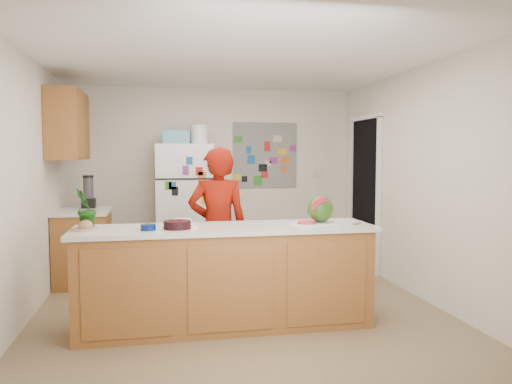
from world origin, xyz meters
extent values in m
cube|color=brown|center=(0.00, 0.00, -0.01)|extent=(4.00, 4.50, 0.02)
cube|color=beige|center=(0.00, 2.26, 1.25)|extent=(4.00, 0.02, 2.50)
cube|color=beige|center=(-2.01, 0.00, 1.25)|extent=(0.02, 4.50, 2.50)
cube|color=beige|center=(2.01, 0.00, 1.25)|extent=(0.02, 4.50, 2.50)
cube|color=white|center=(0.00, 0.00, 2.51)|extent=(4.00, 4.50, 0.02)
cube|color=black|center=(1.99, 1.45, 1.02)|extent=(0.03, 0.85, 2.04)
cube|color=brown|center=(-0.20, -0.50, 0.44)|extent=(2.60, 0.62, 0.88)
cube|color=silver|center=(-0.20, -0.50, 0.90)|extent=(2.68, 0.70, 0.04)
cube|color=brown|center=(-1.69, 1.35, 0.43)|extent=(0.60, 0.80, 0.86)
cube|color=silver|center=(-1.69, 1.35, 0.88)|extent=(0.64, 0.84, 0.04)
cube|color=brown|center=(-1.82, 1.30, 1.90)|extent=(0.35, 1.00, 0.80)
cube|color=silver|center=(-0.45, 1.88, 0.85)|extent=(0.75, 0.70, 1.70)
cube|color=#5999B2|center=(-0.55, 1.88, 1.79)|extent=(0.35, 0.28, 0.18)
cube|color=slate|center=(0.75, 2.24, 1.55)|extent=(0.95, 0.01, 0.95)
imported|color=#720E04|center=(-0.20, 0.05, 0.82)|extent=(0.62, 0.43, 1.64)
cylinder|color=black|center=(-1.64, 1.55, 1.09)|extent=(0.12, 0.12, 0.38)
cube|color=white|center=(0.63, -0.50, 0.93)|extent=(0.44, 0.38, 0.01)
sphere|color=#294F0E|center=(0.69, -0.48, 1.05)|extent=(0.24, 0.24, 0.24)
cylinder|color=red|center=(0.54, -0.55, 0.94)|extent=(0.16, 0.16, 0.02)
cylinder|color=black|center=(-0.63, -0.57, 0.96)|extent=(0.31, 0.31, 0.07)
cylinder|color=silver|center=(-0.59, -0.40, 0.95)|extent=(0.23, 0.23, 0.06)
cylinder|color=#05165A|center=(-0.88, -0.60, 0.95)|extent=(0.16, 0.16, 0.05)
cylinder|color=#B6A98D|center=(-1.40, -0.49, 0.93)|extent=(0.30, 0.30, 0.02)
cube|color=white|center=(-0.58, -0.52, 0.93)|extent=(0.23, 0.21, 0.02)
cube|color=slate|center=(1.00, -0.63, 0.93)|extent=(0.09, 0.06, 0.01)
imported|color=#0D3D12|center=(-1.40, -0.45, 1.10)|extent=(0.19, 0.22, 0.36)
camera|label=1|loc=(-0.79, -4.90, 1.57)|focal=35.00mm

